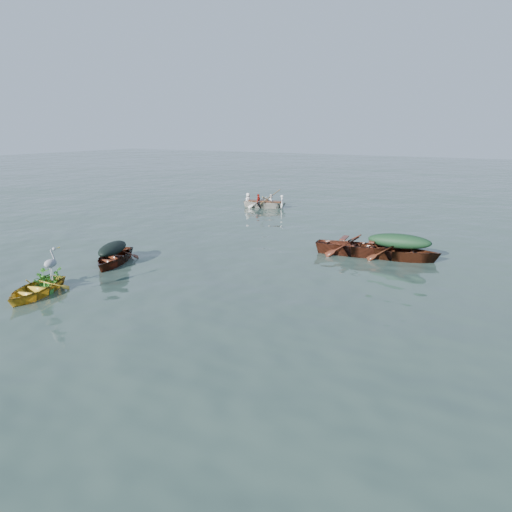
{
  "coord_description": "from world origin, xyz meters",
  "views": [
    {
      "loc": [
        8.41,
        -11.93,
        4.62
      ],
      "look_at": [
        0.43,
        1.75,
        0.5
      ],
      "focal_mm": 35.0,
      "sensor_mm": 36.0,
      "label": 1
    }
  ],
  "objects_px": {
    "dark_covered_boat": "(114,264)",
    "green_tarp_boat": "(398,259)",
    "open_wooden_boat": "(358,255)",
    "heron": "(51,268)",
    "rowed_boat": "(265,208)",
    "yellow_dinghy": "(35,296)"
  },
  "relations": [
    {
      "from": "open_wooden_boat",
      "to": "yellow_dinghy",
      "type": "bearing_deg",
      "value": 136.94
    },
    {
      "from": "dark_covered_boat",
      "to": "open_wooden_boat",
      "type": "bearing_deg",
      "value": 14.41
    },
    {
      "from": "open_wooden_boat",
      "to": "heron",
      "type": "distance_m",
      "value": 10.54
    },
    {
      "from": "open_wooden_boat",
      "to": "green_tarp_boat",
      "type": "bearing_deg",
      "value": -91.52
    },
    {
      "from": "yellow_dinghy",
      "to": "rowed_boat",
      "type": "distance_m",
      "value": 17.15
    },
    {
      "from": "dark_covered_boat",
      "to": "green_tarp_boat",
      "type": "bearing_deg",
      "value": 10.05
    },
    {
      "from": "dark_covered_boat",
      "to": "open_wooden_boat",
      "type": "xyz_separation_m",
      "value": [
        6.92,
        5.42,
        0.0
      ]
    },
    {
      "from": "dark_covered_boat",
      "to": "open_wooden_boat",
      "type": "distance_m",
      "value": 8.79
    },
    {
      "from": "rowed_boat",
      "to": "dark_covered_boat",
      "type": "bearing_deg",
      "value": 174.98
    },
    {
      "from": "open_wooden_boat",
      "to": "rowed_boat",
      "type": "bearing_deg",
      "value": 38.53
    },
    {
      "from": "rowed_boat",
      "to": "heron",
      "type": "xyz_separation_m",
      "value": [
        2.62,
        -16.79,
        0.83
      ]
    },
    {
      "from": "rowed_boat",
      "to": "open_wooden_boat",
      "type": "bearing_deg",
      "value": -145.09
    },
    {
      "from": "yellow_dinghy",
      "to": "open_wooden_boat",
      "type": "distance_m",
      "value": 10.97
    },
    {
      "from": "yellow_dinghy",
      "to": "open_wooden_boat",
      "type": "bearing_deg",
      "value": 36.43
    },
    {
      "from": "dark_covered_boat",
      "to": "green_tarp_boat",
      "type": "relative_size",
      "value": 0.83
    },
    {
      "from": "yellow_dinghy",
      "to": "rowed_boat",
      "type": "relative_size",
      "value": 0.79
    },
    {
      "from": "rowed_boat",
      "to": "green_tarp_boat",
      "type": "bearing_deg",
      "value": -140.04
    },
    {
      "from": "heron",
      "to": "dark_covered_boat",
      "type": "bearing_deg",
      "value": 89.97
    },
    {
      "from": "open_wooden_boat",
      "to": "dark_covered_boat",
      "type": "bearing_deg",
      "value": 120.19
    },
    {
      "from": "green_tarp_boat",
      "to": "rowed_boat",
      "type": "xyz_separation_m",
      "value": [
        -9.89,
        7.89,
        0.0
      ]
    },
    {
      "from": "green_tarp_boat",
      "to": "rowed_boat",
      "type": "distance_m",
      "value": 12.65
    },
    {
      "from": "heron",
      "to": "rowed_boat",
      "type": "bearing_deg",
      "value": 80.53
    }
  ]
}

